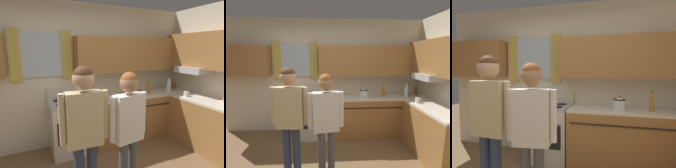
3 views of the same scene
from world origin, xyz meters
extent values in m
cube|color=beige|center=(0.00, 1.90, 1.30)|extent=(4.60, 0.10, 2.60)
cube|color=silver|center=(-0.61, 1.83, 1.68)|extent=(0.64, 0.03, 0.73)
cube|color=gold|center=(-1.02, 1.82, 1.68)|extent=(0.18, 0.04, 0.83)
cube|color=gold|center=(-0.20, 1.82, 1.68)|extent=(0.18, 0.04, 0.83)
cube|color=#9E6B38|center=(-1.72, 1.69, 1.68)|extent=(1.15, 0.32, 0.65)
cube|color=#9E6B38|center=(1.12, 1.69, 1.68)|extent=(2.37, 0.32, 0.65)
cube|color=#9E6B38|center=(1.22, 1.54, 0.43)|extent=(2.15, 0.62, 0.86)
cube|color=beige|center=(1.22, 1.54, 0.88)|extent=(2.15, 0.62, 0.04)
cube|color=#2D2319|center=(1.22, 1.23, 0.72)|extent=(2.03, 0.01, 0.02)
cube|color=beige|center=(-0.22, 1.54, 0.43)|extent=(0.70, 0.62, 0.86)
cube|color=black|center=(-0.22, 1.23, 0.48)|extent=(0.58, 0.01, 0.36)
cylinder|color=#ADADB2|center=(-0.22, 1.20, 0.70)|extent=(0.58, 0.02, 0.02)
cube|color=#ADADB2|center=(-0.22, 1.54, 0.88)|extent=(0.70, 0.62, 0.04)
cube|color=beige|center=(-0.22, 1.81, 1.00)|extent=(0.70, 0.08, 0.20)
cylinder|color=black|center=(-0.40, 1.40, 0.91)|extent=(0.17, 0.17, 0.01)
cylinder|color=black|center=(-0.05, 1.40, 0.91)|extent=(0.17, 0.17, 0.01)
cylinder|color=black|center=(-0.40, 1.68, 0.91)|extent=(0.17, 0.17, 0.01)
cylinder|color=black|center=(-0.05, 1.68, 0.91)|extent=(0.17, 0.17, 0.01)
cube|color=#4C72B7|center=(-0.22, 1.19, 0.52)|extent=(0.20, 0.02, 0.34)
cylinder|color=#B27223|center=(1.33, 1.46, 1.00)|extent=(0.06, 0.06, 0.20)
cylinder|color=#B27223|center=(1.33, 1.46, 1.14)|extent=(0.02, 0.02, 0.07)
cylinder|color=#3F382D|center=(1.33, 1.46, 1.18)|extent=(0.03, 0.03, 0.02)
cylinder|color=silver|center=(0.89, 1.44, 0.97)|extent=(0.20, 0.20, 0.14)
cone|color=silver|center=(0.89, 1.44, 1.06)|extent=(0.18, 0.18, 0.05)
sphere|color=black|center=(0.89, 1.44, 1.09)|extent=(0.02, 0.02, 0.02)
cone|color=silver|center=(1.02, 1.44, 1.00)|extent=(0.09, 0.04, 0.07)
torus|color=black|center=(0.89, 1.44, 1.05)|extent=(0.17, 0.17, 0.02)
cube|color=#D1BC8C|center=(-0.39, 0.21, 1.08)|extent=(0.38, 0.18, 0.57)
cylinder|color=#D1BC8C|center=(-0.17, 0.19, 1.11)|extent=(0.07, 0.07, 0.52)
cylinder|color=#D1BC8C|center=(-0.61, 0.22, 1.11)|extent=(0.07, 0.07, 0.52)
sphere|color=tan|center=(-0.39, 0.21, 1.50)|extent=(0.22, 0.22, 0.22)
sphere|color=#4C2D19|center=(-0.39, 0.21, 1.53)|extent=(0.20, 0.20, 0.20)
cube|color=white|center=(0.10, 0.16, 1.03)|extent=(0.37, 0.19, 0.54)
cylinder|color=white|center=(0.31, 0.19, 1.05)|extent=(0.07, 0.07, 0.50)
cylinder|color=white|center=(-0.10, 0.13, 1.05)|extent=(0.07, 0.07, 0.50)
sphere|color=#A87A56|center=(0.10, 0.16, 1.43)|extent=(0.21, 0.21, 0.21)
sphere|color=brown|center=(0.10, 0.16, 1.45)|extent=(0.19, 0.19, 0.19)
camera|label=1|loc=(-0.91, -1.54, 1.79)|focal=29.99mm
camera|label=2|loc=(0.15, -1.94, 1.77)|focal=25.96mm
camera|label=3|loc=(0.92, -1.60, 1.48)|focal=32.97mm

